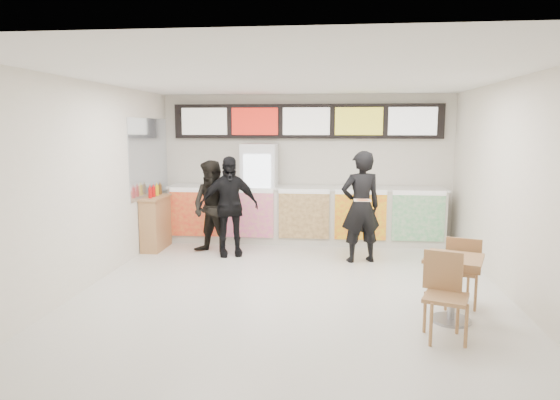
# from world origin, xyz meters

# --- Properties ---
(floor) EXTENTS (7.00, 7.00, 0.00)m
(floor) POSITION_xyz_m (0.00, 0.00, 0.00)
(floor) COLOR beige
(floor) RESTS_ON ground
(ceiling) EXTENTS (7.00, 7.00, 0.00)m
(ceiling) POSITION_xyz_m (0.00, 0.00, 3.00)
(ceiling) COLOR white
(ceiling) RESTS_ON wall_back
(wall_back) EXTENTS (6.00, 0.00, 6.00)m
(wall_back) POSITION_xyz_m (0.00, 3.50, 1.50)
(wall_back) COLOR silver
(wall_back) RESTS_ON floor
(wall_left) EXTENTS (0.00, 7.00, 7.00)m
(wall_left) POSITION_xyz_m (-3.00, 0.00, 1.50)
(wall_left) COLOR silver
(wall_left) RESTS_ON floor
(wall_right) EXTENTS (0.00, 7.00, 7.00)m
(wall_right) POSITION_xyz_m (3.00, 0.00, 1.50)
(wall_right) COLOR silver
(wall_right) RESTS_ON floor
(service_counter) EXTENTS (5.56, 0.77, 1.14)m
(service_counter) POSITION_xyz_m (0.00, 3.09, 0.57)
(service_counter) COLOR silver
(service_counter) RESTS_ON floor
(menu_board) EXTENTS (5.50, 0.14, 0.70)m
(menu_board) POSITION_xyz_m (0.00, 3.41, 2.45)
(menu_board) COLOR black
(menu_board) RESTS_ON wall_back
(drinks_fridge) EXTENTS (0.70, 0.67, 2.00)m
(drinks_fridge) POSITION_xyz_m (-0.93, 3.11, 1.00)
(drinks_fridge) COLOR white
(drinks_fridge) RESTS_ON floor
(mirror_panel) EXTENTS (0.01, 2.00, 1.50)m
(mirror_panel) POSITION_xyz_m (-2.99, 2.45, 1.75)
(mirror_panel) COLOR #B2B7BF
(mirror_panel) RESTS_ON wall_left
(customer_main) EXTENTS (0.81, 0.65, 1.94)m
(customer_main) POSITION_xyz_m (1.04, 1.69, 0.97)
(customer_main) COLOR black
(customer_main) RESTS_ON floor
(customer_left) EXTENTS (1.03, 0.92, 1.73)m
(customer_left) POSITION_xyz_m (-1.63, 1.94, 0.87)
(customer_left) COLOR black
(customer_left) RESTS_ON floor
(customer_mid) EXTENTS (1.15, 0.74, 1.82)m
(customer_mid) POSITION_xyz_m (-1.32, 1.88, 0.91)
(customer_mid) COLOR black
(customer_mid) RESTS_ON floor
(pizza_slice) EXTENTS (0.36, 0.36, 0.02)m
(pizza_slice) POSITION_xyz_m (1.04, 1.24, 1.16)
(pizza_slice) COLOR beige
(pizza_slice) RESTS_ON customer_main
(cafe_table) EXTENTS (0.98, 1.69, 0.96)m
(cafe_table) POSITION_xyz_m (2.00, -0.95, 0.56)
(cafe_table) COLOR #A7774C
(cafe_table) RESTS_ON floor
(condiment_ledge) EXTENTS (0.37, 0.91, 1.22)m
(condiment_ledge) POSITION_xyz_m (-2.82, 2.21, 0.52)
(condiment_ledge) COLOR #A7774C
(condiment_ledge) RESTS_ON floor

